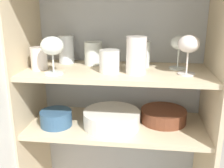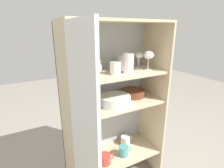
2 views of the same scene
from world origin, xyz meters
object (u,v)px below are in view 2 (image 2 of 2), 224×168
Objects in this scene: mixing_bowl_large at (133,93)px; serving_bowl_small at (87,107)px; plate_stack_white at (115,100)px; coffee_mug_primary at (105,159)px.

mixing_bowl_large is 0.48m from serving_bowl_small.
mixing_bowl_large is (0.23, 0.08, -0.00)m from plate_stack_white.
coffee_mug_primary is (-0.34, -0.11, -0.49)m from mixing_bowl_large.
serving_bowl_small is 1.04× the size of coffee_mug_primary.
plate_stack_white is at bearing 15.81° from coffee_mug_primary.
serving_bowl_small is 0.51m from coffee_mug_primary.
serving_bowl_small is (-0.25, -0.02, 0.00)m from plate_stack_white.
plate_stack_white is 1.78× the size of serving_bowl_small.
plate_stack_white reaches higher than coffee_mug_primary.
plate_stack_white is 0.25m from serving_bowl_small.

